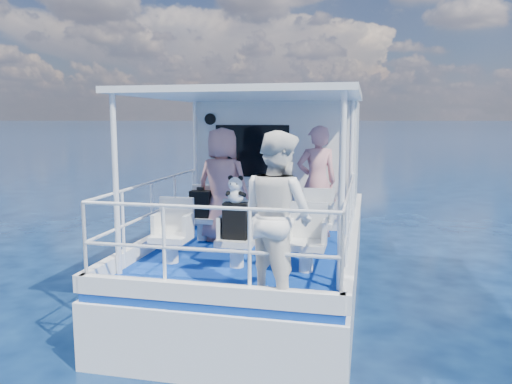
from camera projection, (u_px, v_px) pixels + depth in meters
The scene contains 20 objects.
ground at pixel (255, 303), 7.67m from camera, with size 2000.00×2000.00×0.00m, color black.
hull at pixel (268, 282), 8.63m from camera, with size 3.00×7.00×1.60m, color white.
deck at pixel (268, 234), 8.51m from camera, with size 2.90×6.90×0.10m, color navy.
cabin at pixel (282, 161), 9.60m from camera, with size 2.85×2.00×2.20m, color white.
canopy at pixel (252, 95), 7.02m from camera, with size 3.00×3.20×0.08m, color white.
canopy_posts at pixel (252, 175), 7.14m from camera, with size 2.77×2.97×2.20m.
railings at pixel (246, 221), 6.91m from camera, with size 2.84×3.59×1.00m, color white, non-canonical shape.
seat_port_fwd at pixel (203, 228), 7.90m from camera, with size 0.48×0.46×0.38m, color silver.
seat_center_fwd at pixel (258, 231), 7.70m from camera, with size 0.48×0.46×0.38m, color silver.
seat_stbd_fwd at pixel (317, 234), 7.51m from camera, with size 0.48×0.46×0.38m, color silver.
seat_port_aft at pixel (172, 249), 6.64m from camera, with size 0.48×0.46×0.38m, color silver.
seat_center_aft at pixel (237, 252), 6.45m from camera, with size 0.48×0.46×0.38m, color silver.
seat_stbd_aft at pixel (306, 257), 6.25m from camera, with size 0.48×0.46×0.38m, color silver.
passenger_port_fwd at pixel (223, 185), 7.72m from camera, with size 0.66×0.47×1.77m, color tan.
passenger_stbd_fwd at pixel (317, 182), 8.02m from camera, with size 0.66×0.43×1.80m, color #C57F86.
passenger_stbd_aft at pixel (278, 216), 5.24m from camera, with size 0.87×0.68×1.78m, color white.
backpack_port at pixel (201, 204), 7.76m from camera, with size 0.32×0.18×0.42m, color black.
backpack_center at pixel (236, 221), 6.36m from camera, with size 0.31×0.17×0.47m, color black.
compact_camera at pixel (200, 189), 7.73m from camera, with size 0.10×0.06×0.06m, color black.
panda at pixel (236, 189), 6.28m from camera, with size 0.23×0.19×0.35m, color silver, non-canonical shape.
Camera 1 is at (1.61, -7.16, 2.80)m, focal length 35.00 mm.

